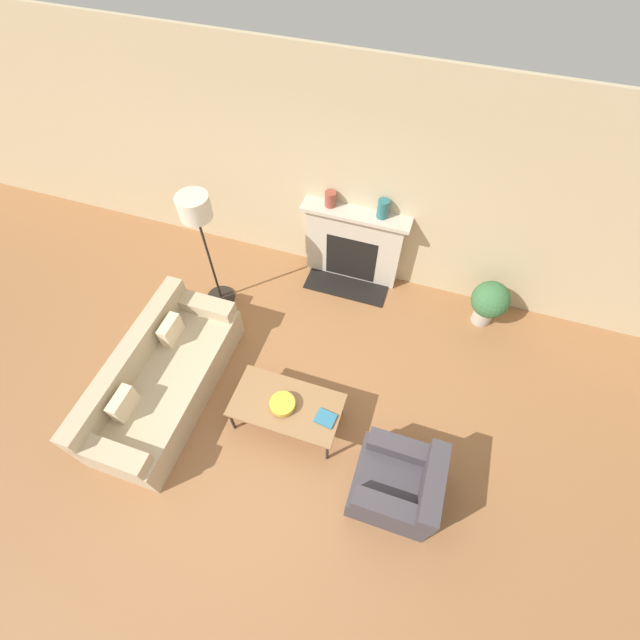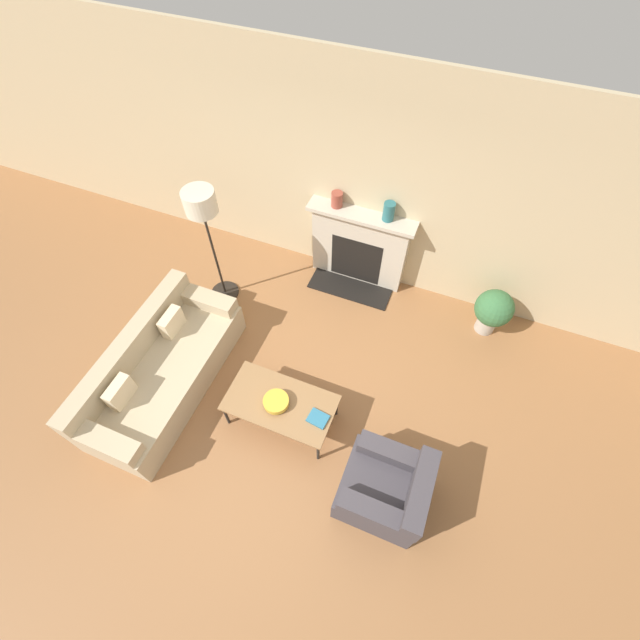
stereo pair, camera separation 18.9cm
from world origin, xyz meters
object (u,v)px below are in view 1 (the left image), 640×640
book (325,418)px  mantel_vase_center_left (383,209)px  bowl (282,404)px  mantel_vase_left (330,199)px  coffee_table (287,405)px  couch (163,379)px  floor_lamp (198,220)px  armchair_near (398,484)px  fireplace (353,246)px  potted_plant (490,301)px

book → mantel_vase_center_left: (-0.06, 2.41, 0.82)m
bowl → mantel_vase_left: size_ratio=1.40×
coffee_table → mantel_vase_left: (-0.27, 2.38, 0.85)m
couch → floor_lamp: bearing=1.7°
coffee_table → bowl: (-0.03, -0.03, 0.08)m
armchair_near → mantel_vase_left: mantel_vase_left is taller
bowl → floor_lamp: bearing=136.6°
couch → fireplace: bearing=-32.1°
mantel_vase_center_left → coffee_table: bearing=-99.2°
fireplace → armchair_near: (1.25, -2.77, -0.26)m
mantel_vase_center_left → potted_plant: (1.54, -0.26, -0.86)m
armchair_near → mantel_vase_center_left: 3.09m
couch → mantel_vase_left: size_ratio=10.90×
floor_lamp → mantel_vase_center_left: size_ratio=7.22×
couch → mantel_vase_center_left: mantel_vase_center_left is taller
fireplace → armchair_near: size_ratio=1.74×
couch → bowl: 1.46m
couch → book: size_ratio=9.66×
fireplace → book: (0.38, -2.39, -0.12)m
bowl → mantel_vase_left: (-0.25, 2.42, 0.76)m
mantel_vase_center_left → floor_lamp: bearing=-152.4°
bowl → mantel_vase_left: bearing=95.8°
bowl → mantel_vase_center_left: mantel_vase_center_left is taller
fireplace → floor_lamp: size_ratio=0.81×
coffee_table → couch: bearing=-176.2°
fireplace → mantel_vase_center_left: mantel_vase_center_left is taller
fireplace → potted_plant: (1.86, -0.25, -0.16)m
couch → potted_plant: 4.07m
couch → bowl: couch is taller
bowl → couch: bearing=-177.4°
fireplace → mantel_vase_center_left: size_ratio=5.85×
fireplace → book: 2.43m
book → mantel_vase_left: 2.64m
armchair_near → fireplace: bearing=-155.6°
potted_plant → floor_lamp: bearing=-168.0°
armchair_near → floor_lamp: bearing=-122.1°
coffee_table → potted_plant: potted_plant is taller
mantel_vase_center_left → potted_plant: mantel_vase_center_left is taller
coffee_table → bowl: bowl is taller
couch → book: (1.93, 0.07, 0.14)m
armchair_near → floor_lamp: (-2.84, 1.78, 1.10)m
couch → bowl: bearing=-87.4°
floor_lamp → coffee_table: bearing=-42.2°
book → mantel_vase_left: size_ratio=1.13×
armchair_near → potted_plant: (0.61, 2.52, 0.11)m
armchair_near → coffee_table: armchair_near is taller
mantel_vase_left → mantel_vase_center_left: size_ratio=0.83×
armchair_near → book: armchair_near is taller
mantel_vase_left → mantel_vase_center_left: 0.66m
floor_lamp → potted_plant: bearing=12.0°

